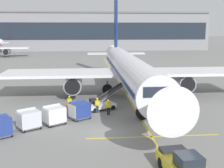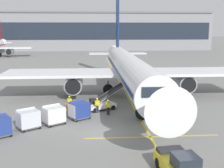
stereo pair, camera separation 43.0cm
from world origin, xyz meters
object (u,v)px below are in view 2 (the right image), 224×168
(belt_loader, at_px, (103,102))
(baggage_cart_second, at_px, (54,114))
(ground_crew_marshaller, at_px, (97,104))
(ground_crew_wingwalker, at_px, (108,106))
(parked_airplane, at_px, (129,69))
(safety_cone_engine_keepout, at_px, (88,103))
(ground_crew_by_carts, at_px, (69,107))
(pushback_tug, at_px, (180,165))
(safety_cone_wingtip, at_px, (73,104))
(ground_crew_by_loader, at_px, (70,102))
(baggage_cart_third, at_px, (28,119))
(baggage_cart_lead, at_px, (79,110))

(belt_loader, distance_m, baggage_cart_second, 7.20)
(baggage_cart_second, distance_m, ground_crew_marshaller, 5.77)
(ground_crew_wingwalker, bearing_deg, parked_airplane, 69.15)
(safety_cone_engine_keepout, bearing_deg, baggage_cart_second, -117.18)
(baggage_cart_second, relative_size, ground_crew_by_carts, 1.55)
(pushback_tug, height_order, safety_cone_wingtip, pushback_tug)
(belt_loader, relative_size, ground_crew_by_loader, 3.02)
(ground_crew_marshaller, relative_size, safety_cone_engine_keepout, 2.40)
(parked_airplane, xyz_separation_m, safety_cone_wingtip, (-7.62, -5.48, -3.46))
(baggage_cart_third, relative_size, safety_cone_wingtip, 3.72)
(parked_airplane, bearing_deg, safety_cone_wingtip, -144.29)
(baggage_cart_lead, xyz_separation_m, baggage_cart_second, (-2.47, -1.57, 0.00))
(parked_airplane, bearing_deg, ground_crew_wingwalker, -110.85)
(ground_crew_by_loader, bearing_deg, safety_cone_engine_keepout, 38.75)
(safety_cone_wingtip, bearing_deg, baggage_cart_lead, -78.80)
(ground_crew_by_carts, distance_m, safety_cone_engine_keepout, 4.59)
(baggage_cart_second, bearing_deg, ground_crew_by_carts, 63.30)
(safety_cone_wingtip, bearing_deg, parked_airplane, 35.71)
(ground_crew_by_loader, distance_m, ground_crew_marshaller, 3.42)
(baggage_cart_third, height_order, safety_cone_engine_keepout, baggage_cart_third)
(ground_crew_by_loader, bearing_deg, safety_cone_wingtip, 81.12)
(pushback_tug, relative_size, ground_crew_by_loader, 2.65)
(belt_loader, height_order, ground_crew_marshaller, belt_loader)
(belt_loader, height_order, ground_crew_wingwalker, belt_loader)
(belt_loader, bearing_deg, pushback_tug, -75.55)
(ground_crew_by_loader, xyz_separation_m, ground_crew_marshaller, (3.19, -1.24, 0.00))
(ground_crew_by_carts, relative_size, safety_cone_wingtip, 2.40)
(pushback_tug, distance_m, ground_crew_by_carts, 16.25)
(parked_airplane, distance_m, baggage_cart_lead, 12.65)
(belt_loader, distance_m, pushback_tug, 17.06)
(parked_airplane, distance_m, ground_crew_marshaller, 9.92)
(baggage_cart_third, distance_m, safety_cone_engine_keepout, 9.72)
(belt_loader, bearing_deg, safety_cone_wingtip, 158.29)
(parked_airplane, distance_m, baggage_cart_second, 15.30)
(baggage_cart_second, bearing_deg, ground_crew_by_loader, 75.68)
(baggage_cart_third, xyz_separation_m, ground_crew_by_loader, (3.52, 6.13, -0.00))
(baggage_cart_third, bearing_deg, safety_cone_engine_keepout, 54.15)
(belt_loader, xyz_separation_m, pushback_tug, (4.26, -16.52, -0.05))
(safety_cone_engine_keepout, bearing_deg, ground_crew_by_loader, -141.25)
(ground_crew_marshaller, bearing_deg, baggage_cart_lead, -132.96)
(baggage_cart_second, bearing_deg, ground_crew_marshaller, 39.66)
(baggage_cart_second, height_order, ground_crew_wingwalker, baggage_cart_second)
(parked_airplane, xyz_separation_m, ground_crew_wingwalker, (-3.50, -9.18, -2.82))
(ground_crew_by_carts, bearing_deg, baggage_cart_lead, -42.48)
(ground_crew_by_carts, bearing_deg, belt_loader, 32.34)
(ground_crew_by_loader, bearing_deg, baggage_cart_third, -119.87)
(belt_loader, height_order, safety_cone_wingtip, belt_loader)
(ground_crew_wingwalker, bearing_deg, pushback_tug, -75.18)
(baggage_cart_lead, xyz_separation_m, pushback_tug, (6.92, -13.05, -0.17))
(baggage_cart_third, distance_m, ground_crew_by_carts, 5.25)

